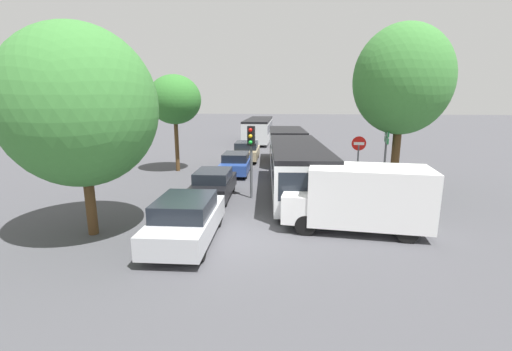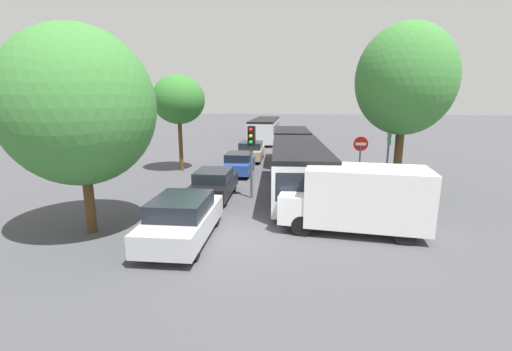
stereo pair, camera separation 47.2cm
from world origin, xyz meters
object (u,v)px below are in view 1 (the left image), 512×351
at_px(queued_car_tan, 247,151).
at_px(no_entry_sign, 358,155).
at_px(queued_car_silver, 186,219).
at_px(traffic_light, 251,146).
at_px(white_van, 361,197).
at_px(queued_car_black, 214,184).
at_px(tree_left_near, 80,107).
at_px(tree_right_near, 402,83).
at_px(tree_left_mid, 175,100).
at_px(city_bus_rear, 259,128).
at_px(articulated_bus, 292,154).
at_px(direction_sign_post, 386,141).
at_px(queued_car_blue, 236,163).

relative_size(queued_car_tan, no_entry_sign, 1.49).
relative_size(queued_car_silver, traffic_light, 1.29).
height_order(queued_car_silver, white_van, white_van).
bearing_deg(queued_car_black, tree_left_near, 143.91).
bearing_deg(traffic_light, tree_left_near, -37.92).
xyz_separation_m(queued_car_black, tree_right_near, (8.77, 2.16, 4.66)).
distance_m(queued_car_silver, tree_left_mid, 12.36).
height_order(city_bus_rear, queued_car_silver, city_bus_rear).
xyz_separation_m(city_bus_rear, queued_car_black, (-0.00, -22.99, -0.74)).
bearing_deg(tree_left_near, tree_left_mid, 92.85).
xyz_separation_m(articulated_bus, tree_left_mid, (-7.41, 1.19, 3.14)).
distance_m(queued_car_silver, direction_sign_post, 10.92).
relative_size(direction_sign_post, tree_left_mid, 0.59).
bearing_deg(queued_car_silver, traffic_light, -18.17).
bearing_deg(tree_left_near, articulated_bus, 54.39).
relative_size(queued_car_tan, tree_right_near, 0.52).
distance_m(queued_car_tan, tree_right_near, 12.69).
height_order(articulated_bus, tree_left_near, tree_left_near).
relative_size(queued_car_black, traffic_light, 1.17).
bearing_deg(white_van, tree_right_near, -110.35).
distance_m(articulated_bus, direction_sign_post, 5.50).
bearing_deg(tree_right_near, direction_sign_post, -176.38).
height_order(queued_car_tan, direction_sign_post, direction_sign_post).
distance_m(city_bus_rear, tree_left_mid, 17.62).
xyz_separation_m(queued_car_tan, direction_sign_post, (8.03, -8.22, 1.84)).
bearing_deg(tree_left_mid, traffic_light, -46.63).
bearing_deg(queued_car_tan, articulated_bus, -149.91).
bearing_deg(tree_left_near, no_entry_sign, 32.86).
relative_size(queued_car_silver, queued_car_tan, 1.04).
bearing_deg(queued_car_silver, queued_car_blue, -1.72).
bearing_deg(direction_sign_post, city_bus_rear, -59.83).
xyz_separation_m(city_bus_rear, queued_car_tan, (0.24, -12.65, -0.70)).
bearing_deg(queued_car_tan, no_entry_sign, -143.83).
distance_m(queued_car_blue, tree_right_near, 10.30).
distance_m(articulated_bus, queued_car_black, 6.13).
relative_size(white_van, tree_right_near, 0.64).
xyz_separation_m(queued_car_black, tree_left_near, (-3.22, -4.72, 3.65)).
xyz_separation_m(queued_car_blue, tree_right_near, (8.57, -3.31, 4.67)).
relative_size(queued_car_black, direction_sign_post, 1.11).
distance_m(queued_car_tan, direction_sign_post, 11.64).
bearing_deg(queued_car_blue, queued_car_black, 176.09).
relative_size(queued_car_black, tree_left_mid, 0.65).
bearing_deg(tree_left_near, city_bus_rear, 83.37).
relative_size(queued_car_silver, queued_car_blue, 1.12).
xyz_separation_m(city_bus_rear, direction_sign_post, (8.28, -20.86, 1.13)).
bearing_deg(tree_right_near, no_entry_sign, -169.49).
bearing_deg(no_entry_sign, traffic_light, -72.86).
distance_m(queued_car_silver, queued_car_tan, 15.36).
bearing_deg(city_bus_rear, articulated_bus, -169.39).
bearing_deg(traffic_light, tree_left_mid, -129.40).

